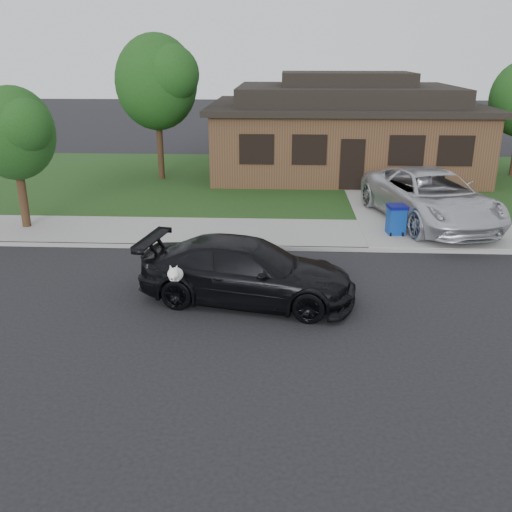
{
  "coord_description": "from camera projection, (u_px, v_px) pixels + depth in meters",
  "views": [
    {
      "loc": [
        1.17,
        -12.86,
        5.71
      ],
      "look_at": [
        0.53,
        -0.11,
        1.1
      ],
      "focal_mm": 40.0,
      "sensor_mm": 36.0,
      "label": 1
    }
  ],
  "objects": [
    {
      "name": "ground",
      "position": [
        235.0,
        296.0,
        14.08
      ],
      "size": [
        120.0,
        120.0,
        0.0
      ],
      "primitive_type": "plane",
      "color": "black",
      "rests_on": "ground"
    },
    {
      "name": "sedan",
      "position": [
        247.0,
        271.0,
        13.61
      ],
      "size": [
        5.46,
        3.0,
        1.5
      ],
      "rotation": [
        0.0,
        0.0,
        1.39
      ],
      "color": "black",
      "rests_on": "ground"
    },
    {
      "name": "minivan",
      "position": [
        431.0,
        197.0,
        19.38
      ],
      "size": [
        4.37,
        6.85,
        1.76
      ],
      "primitive_type": "imported",
      "rotation": [
        0.0,
        0.0,
        0.25
      ],
      "color": "silver",
      "rests_on": "driveway"
    },
    {
      "name": "tree_0",
      "position": [
        160.0,
        81.0,
        24.86
      ],
      "size": [
        3.78,
        3.6,
        6.34
      ],
      "color": "#332114",
      "rests_on": "ground"
    },
    {
      "name": "curb",
      "position": [
        245.0,
        248.0,
        17.35
      ],
      "size": [
        60.0,
        0.12,
        0.12
      ],
      "primitive_type": "cube",
      "color": "gray",
      "rests_on": "ground"
    },
    {
      "name": "recycling_bin",
      "position": [
        396.0,
        220.0,
        18.27
      ],
      "size": [
        0.63,
        0.65,
        0.96
      ],
      "rotation": [
        0.0,
        0.0,
        0.1
      ],
      "color": "navy",
      "rests_on": "sidewalk"
    },
    {
      "name": "driveway",
      "position": [
        402.0,
        198.0,
        23.17
      ],
      "size": [
        4.5,
        13.0,
        0.14
      ],
      "primitive_type": "cube",
      "color": "gray",
      "rests_on": "ground"
    },
    {
      "name": "sidewalk",
      "position": [
        248.0,
        233.0,
        18.76
      ],
      "size": [
        60.0,
        3.0,
        0.12
      ],
      "primitive_type": "cube",
      "color": "gray",
      "rests_on": "ground"
    },
    {
      "name": "lawn",
      "position": [
        259.0,
        181.0,
        26.27
      ],
      "size": [
        60.0,
        13.0,
        0.13
      ],
      "primitive_type": "cube",
      "color": "#193814",
      "rests_on": "ground"
    },
    {
      "name": "tree_2",
      "position": [
        16.0,
        132.0,
        18.12
      ],
      "size": [
        2.73,
        2.6,
        4.59
      ],
      "color": "#332114",
      "rests_on": "ground"
    },
    {
      "name": "house",
      "position": [
        344.0,
        130.0,
        27.25
      ],
      "size": [
        12.6,
        8.6,
        4.65
      ],
      "color": "#422B1C",
      "rests_on": "ground"
    }
  ]
}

